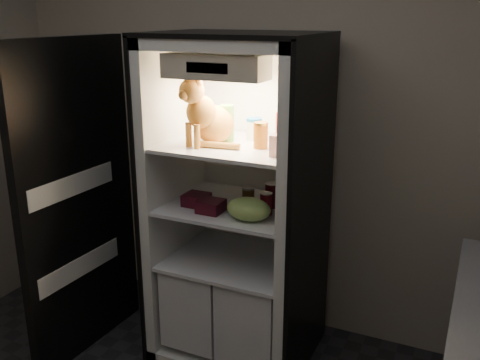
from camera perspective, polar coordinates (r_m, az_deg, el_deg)
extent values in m
plane|color=#ADA090|center=(3.31, 3.02, 6.64)|extent=(3.60, 0.00, 3.60)
cube|color=white|center=(3.30, 2.05, -1.00)|extent=(0.85, 0.06, 1.85)
cube|color=white|center=(3.21, -6.72, -1.69)|extent=(0.06, 0.70, 1.85)
cube|color=white|center=(2.89, 6.79, -3.86)|extent=(0.06, 0.70, 1.85)
cube|color=white|center=(2.85, -0.35, 14.44)|extent=(0.85, 0.70, 0.06)
cube|color=white|center=(3.44, -0.30, -16.88)|extent=(0.85, 0.70, 0.06)
cube|color=black|center=(3.23, -7.36, -1.59)|extent=(0.02, 0.72, 1.87)
cube|color=black|center=(2.88, 7.59, -3.98)|extent=(0.02, 0.72, 1.87)
cube|color=black|center=(2.84, -0.35, 15.29)|extent=(0.90, 0.72, 0.02)
cube|color=white|center=(2.90, -0.59, 3.68)|extent=(0.73, 0.62, 0.02)
cube|color=white|center=(3.00, -0.57, -2.83)|extent=(0.73, 0.62, 0.02)
cube|color=white|center=(3.31, -3.33, -11.82)|extent=(0.34, 0.58, 0.48)
cube|color=white|center=(3.18, 2.39, -13.13)|extent=(0.34, 0.58, 0.48)
cube|color=white|center=(3.13, -0.55, -8.51)|extent=(0.73, 0.62, 0.02)
cube|color=beige|center=(2.64, -2.63, 12.02)|extent=(0.52, 0.18, 0.12)
cube|color=black|center=(2.56, -3.52, 11.84)|extent=(0.22, 0.01, 0.05)
cube|color=black|center=(3.21, -16.85, -2.29)|extent=(0.10, 0.87, 1.85)
cube|color=white|center=(3.31, -16.93, -8.73)|extent=(0.09, 0.64, 0.12)
cube|color=white|center=(3.13, -17.73, -0.47)|extent=(0.09, 0.64, 0.12)
ellipsoid|color=#B05B16|center=(2.91, -2.70, 5.94)|extent=(0.26, 0.30, 0.21)
ellipsoid|color=#B05B16|center=(2.83, -4.15, 7.21)|extent=(0.20, 0.19, 0.18)
sphere|color=orange|center=(2.77, -5.18, 9.46)|extent=(0.16, 0.16, 0.13)
sphere|color=orange|center=(2.73, -6.02, 9.02)|extent=(0.07, 0.07, 0.06)
cone|color=orange|center=(2.79, -5.63, 10.86)|extent=(0.06, 0.06, 0.06)
cone|color=orange|center=(2.74, -4.49, 10.75)|extent=(0.06, 0.06, 0.06)
cylinder|color=#B05B16|center=(2.83, -5.49, 4.83)|extent=(0.03, 0.03, 0.13)
cylinder|color=#B05B16|center=(2.79, -4.61, 4.65)|extent=(0.03, 0.03, 0.13)
cylinder|color=#B05B16|center=(2.79, -2.38, 3.74)|extent=(0.24, 0.07, 0.03)
cylinder|color=#268D3E|center=(2.94, -1.38, 5.91)|extent=(0.08, 0.08, 0.18)
cylinder|color=#268D3E|center=(2.92, -1.40, 7.84)|extent=(0.08, 0.08, 0.02)
cylinder|color=white|center=(2.98, 1.52, 5.31)|extent=(0.09, 0.09, 0.10)
cylinder|color=blue|center=(2.97, 1.53, 6.46)|extent=(0.09, 0.09, 0.02)
cylinder|color=maroon|center=(2.79, 2.22, 4.66)|extent=(0.08, 0.08, 0.12)
cylinder|color=gold|center=(2.78, 2.23, 6.03)|extent=(0.08, 0.08, 0.01)
cylinder|color=#A11516|center=(2.86, 4.95, 5.50)|extent=(0.11, 0.11, 0.18)
cylinder|color=white|center=(2.85, 5.00, 7.41)|extent=(0.12, 0.12, 0.02)
cube|color=silver|center=(2.63, 3.99, 3.66)|extent=(0.06, 0.06, 0.11)
cylinder|color=black|center=(2.95, 3.40, -1.65)|extent=(0.07, 0.07, 0.13)
cylinder|color=#B2B2B2|center=(2.92, 3.42, -0.38)|extent=(0.07, 0.07, 0.00)
cylinder|color=black|center=(2.91, 4.88, -2.03)|extent=(0.07, 0.07, 0.12)
cylinder|color=#B2B2B2|center=(2.89, 4.91, -0.86)|extent=(0.07, 0.07, 0.00)
cylinder|color=black|center=(2.84, 2.81, -2.57)|extent=(0.06, 0.06, 0.12)
cylinder|color=#B2B2B2|center=(2.82, 2.83, -1.42)|extent=(0.07, 0.07, 0.00)
cylinder|color=brown|center=(3.00, 0.89, -1.76)|extent=(0.07, 0.07, 0.09)
cylinder|color=#B2B2B2|center=(2.98, 0.90, -0.89)|extent=(0.07, 0.07, 0.01)
ellipsoid|color=#92B855|center=(2.76, 0.92, -3.11)|extent=(0.24, 0.17, 0.12)
cube|color=#4E0D1C|center=(2.99, -4.67, -2.09)|extent=(0.13, 0.13, 0.06)
cube|color=#4E0D1C|center=(2.88, -3.12, -2.81)|extent=(0.13, 0.13, 0.07)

